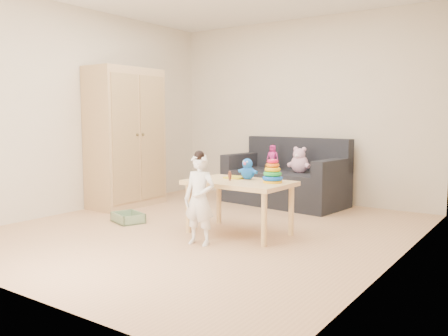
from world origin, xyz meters
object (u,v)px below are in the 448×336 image
Objects in this scene: sofa at (284,188)px; toddler at (200,200)px; play_table at (239,207)px; wardrobe at (126,138)px.

toddler reaches higher than sofa.
toddler is (-0.09, -0.56, 0.15)m from play_table.
sofa is 1.56× the size of play_table.
wardrobe is at bearing 145.95° from toddler.
sofa is (1.73, 1.32, -0.70)m from wardrobe.
play_table reaches higher than sofa.
toddler is at bearing -75.83° from sofa.
wardrobe is 1.13× the size of sofa.
wardrobe is 2.28m from sofa.
wardrobe is 2.19× the size of toddler.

